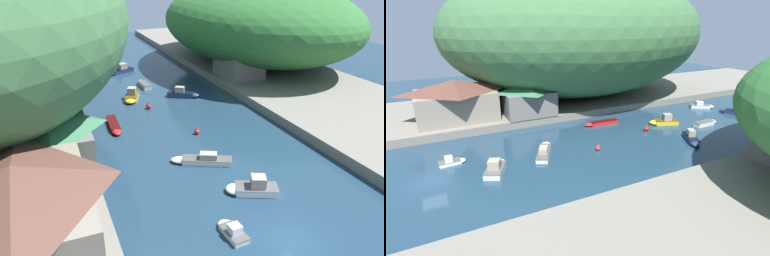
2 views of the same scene
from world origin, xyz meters
The scene contains 18 objects.
water_surface centered at (0.00, 30.00, 0.00)m, with size 130.00×130.00×0.00m, color #1E384C.
right_bank centered at (22.71, 30.00, 0.61)m, with size 22.00×120.00×1.21m.
hillside_right centered at (23.81, 45.07, 8.67)m, with size 32.39×45.35×14.92m.
waterfront_building centered at (-17.42, 4.88, 4.46)m, with size 9.30×12.58×6.29m.
boathouse_shed centered at (-15.08, 15.74, 3.88)m, with size 7.49×8.67×5.18m.
right_bank_cottage centered at (15.72, 36.47, 3.96)m, with size 6.34×8.32×5.32m.
boat_far_right_bank centered at (0.68, 6.67, 0.49)m, with size 4.89×3.53×1.62m.
boat_mid_channel centered at (-3.52, 2.43, 0.31)m, with size 1.46×3.13×1.03m.
boat_cabin_cruiser centered at (-7.14, 48.24, 0.38)m, with size 3.69×4.59×1.22m.
boat_yellow_tender centered at (-7.62, 25.38, 0.29)m, with size 1.41×5.96×0.58m.
boat_navy_launch centered at (-3.08, 34.77, 0.52)m, with size 3.24×4.95×1.73m.
boat_red_skiff centered at (0.40, 40.69, 0.36)m, with size 1.43×4.63×0.72m.
boat_far_upstream centered at (-1.45, 50.20, 0.51)m, with size 5.49×3.62×1.70m.
boat_open_rowboat centered at (4.52, 33.05, 0.49)m, with size 4.89×3.55×1.60m.
boat_small_dinghy centered at (-1.32, 13.27, 0.36)m, with size 6.16×4.05×1.14m.
channel_buoy_near centered at (1.07, 19.86, 0.37)m, with size 0.63×0.63×0.94m.
channel_buoy_far centered at (-1.83, 30.20, 0.42)m, with size 0.72×0.72×1.07m.
person_on_quay centered at (-13.20, 16.49, 2.19)m, with size 0.22×0.38×1.69m.
Camera 1 is at (-14.81, -17.13, 18.45)m, focal length 35.00 mm.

